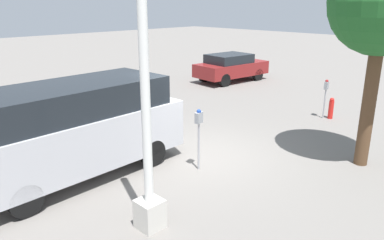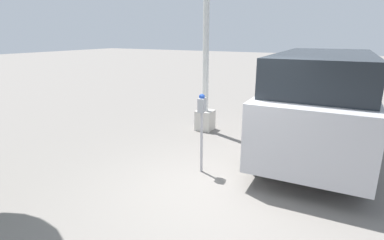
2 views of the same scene
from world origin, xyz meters
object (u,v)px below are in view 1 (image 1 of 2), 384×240
at_px(parking_meter_far, 326,90).
at_px(street_tree, 383,4).
at_px(parked_van, 75,128).
at_px(lamp_post, 147,139).
at_px(car_distant, 231,67).
at_px(fire_hydrant, 331,108).
at_px(parking_meter_near, 199,126).

height_order(parking_meter_far, street_tree, street_tree).
height_order(parked_van, street_tree, street_tree).
distance_m(lamp_post, street_tree, 6.17).
bearing_deg(lamp_post, car_distant, -146.55).
height_order(lamp_post, parked_van, lamp_post).
height_order(parking_meter_far, lamp_post, lamp_post).
height_order(parked_van, car_distant, parked_van).
relative_size(car_distant, street_tree, 0.78).
relative_size(lamp_post, car_distant, 1.33).
bearing_deg(fire_hydrant, parked_van, -13.96).
distance_m(parking_meter_far, street_tree, 4.88).
bearing_deg(fire_hydrant, street_tree, 36.46).
relative_size(parked_van, street_tree, 1.02).
xyz_separation_m(parking_meter_far, street_tree, (3.04, 2.53, 2.86)).
distance_m(parking_meter_near, parking_meter_far, 6.19).
xyz_separation_m(parked_van, fire_hydrant, (-8.54, 2.12, -0.81)).
bearing_deg(parked_van, fire_hydrant, 163.91).
bearing_deg(parked_van, street_tree, 138.33).
bearing_deg(fire_hydrant, car_distant, -111.06).
xyz_separation_m(parking_meter_far, parked_van, (8.43, -1.92, 0.16)).
bearing_deg(lamp_post, parking_meter_far, -173.47).
height_order(car_distant, fire_hydrant, car_distant).
relative_size(street_tree, fire_hydrant, 6.82).
distance_m(parking_meter_near, fire_hydrant, 6.36).
bearing_deg(lamp_post, parked_van, -93.31).
bearing_deg(parking_meter_near, lamp_post, 15.60).
bearing_deg(street_tree, fire_hydrant, -143.54).
relative_size(parking_meter_near, street_tree, 0.30).
xyz_separation_m(parking_meter_near, parking_meter_far, (-6.19, 0.14, -0.11)).
height_order(parking_meter_near, lamp_post, lamp_post).
height_order(parking_meter_near, parked_van, parked_van).
height_order(parking_meter_near, parking_meter_far, parking_meter_near).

